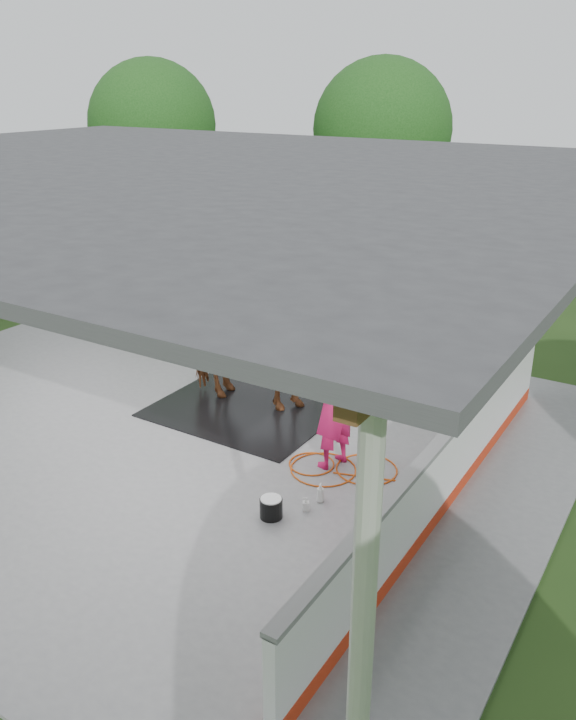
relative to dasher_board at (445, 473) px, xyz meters
The scene contains 12 objects.
ground 4.64m from the dasher_board, behind, with size 100.00×100.00×0.00m, color #1E3814.
concrete_slab 4.63m from the dasher_board, behind, with size 12.00×10.00×0.05m, color slate.
pavilion_structure 5.70m from the dasher_board, behind, with size 12.60×10.60×4.05m.
dasher_board is the anchor object (origin of this frame).
tree_belt 5.43m from the dasher_board, 168.18° to the left, with size 28.00×28.00×5.80m.
rubber_mat 4.04m from the dasher_board, 162.24° to the left, with size 2.88×2.70×0.02m, color black.
horse 4.04m from the dasher_board, 162.24° to the left, with size 1.14×2.51×2.12m, color brown.
handler 1.80m from the dasher_board, behind, with size 0.67×0.44×1.84m, color #B6134C.
wash_bucket 2.22m from the dasher_board, 144.04° to the right, with size 0.29×0.29×0.27m.
soap_bottle_a 1.61m from the dasher_board, 155.14° to the right, with size 0.10×0.10×0.27m, color silver.
soap_bottle_b 1.79m from the dasher_board, 147.63° to the right, with size 0.08×0.09×0.19m, color #338CD8.
hose_coil 1.70m from the dasher_board, behind, with size 2.09×1.23×0.02m.
Camera 1 is at (6.96, -7.48, 5.19)m, focal length 35.00 mm.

